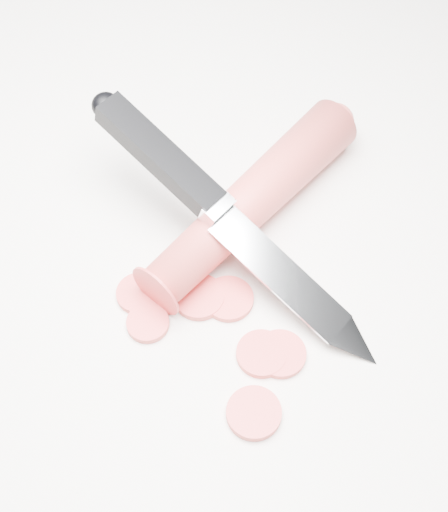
{
  "coord_description": "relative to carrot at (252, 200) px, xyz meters",
  "views": [
    {
      "loc": [
        0.01,
        -0.3,
        0.47
      ],
      "look_at": [
        -0.0,
        -0.01,
        0.02
      ],
      "focal_mm": 50.0,
      "sensor_mm": 36.0,
      "label": 1
    }
  ],
  "objects": [
    {
      "name": "ground",
      "position": [
        -0.02,
        -0.04,
        -0.02
      ],
      "size": [
        2.4,
        2.4,
        0.0
      ],
      "primitive_type": "plane",
      "color": "white",
      "rests_on": "ground"
    },
    {
      "name": "carrot_slice_1",
      "position": [
        -0.07,
        -0.1,
        -0.02
      ],
      "size": [
        0.03,
        0.03,
        0.01
      ],
      "primitive_type": "cylinder",
      "color": "red",
      "rests_on": "ground"
    },
    {
      "name": "carrot_slice_2",
      "position": [
        0.02,
        -0.12,
        -0.02
      ],
      "size": [
        0.04,
        0.04,
        0.01
      ],
      "primitive_type": "cylinder",
      "color": "red",
      "rests_on": "ground"
    },
    {
      "name": "carrot_slice_6",
      "position": [
        0.01,
        -0.17,
        -0.02
      ],
      "size": [
        0.04,
        0.04,
        0.01
      ],
      "primitive_type": "cylinder",
      "color": "red",
      "rests_on": "ground"
    },
    {
      "name": "carrot_slice_0",
      "position": [
        -0.02,
        -0.08,
        -0.02
      ],
      "size": [
        0.04,
        0.04,
        0.01
      ],
      "primitive_type": "cylinder",
      "color": "red",
      "rests_on": "ground"
    },
    {
      "name": "carrot_slice_3",
      "position": [
        -0.04,
        -0.08,
        -0.02
      ],
      "size": [
        0.04,
        0.04,
        0.01
      ],
      "primitive_type": "cylinder",
      "color": "red",
      "rests_on": "ground"
    },
    {
      "name": "kitchen_knife",
      "position": [
        -0.01,
        -0.04,
        0.02
      ],
      "size": [
        0.24,
        0.2,
        0.09
      ],
      "primitive_type": null,
      "color": "silver",
      "rests_on": "ground"
    },
    {
      "name": "carrot_slice_5",
      "position": [
        -0.08,
        -0.08,
        -0.02
      ],
      "size": [
        0.03,
        0.03,
        0.01
      ],
      "primitive_type": "cylinder",
      "color": "red",
      "rests_on": "ground"
    },
    {
      "name": "carrot_slice_4",
      "position": [
        0.01,
        -0.12,
        -0.02
      ],
      "size": [
        0.04,
        0.04,
        0.01
      ],
      "primitive_type": "cylinder",
      "color": "red",
      "rests_on": "ground"
    },
    {
      "name": "carrot",
      "position": [
        0.0,
        0.0,
        0.0
      ],
      "size": [
        0.17,
        0.19,
        0.04
      ],
      "primitive_type": "cylinder",
      "rotation": [
        1.57,
        0.0,
        -0.67
      ],
      "color": "#CC3B38",
      "rests_on": "ground"
    }
  ]
}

